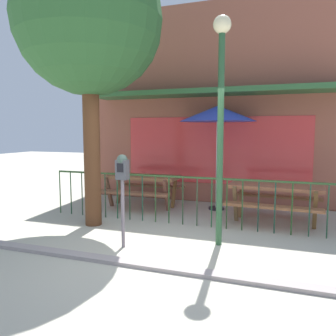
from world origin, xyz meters
TOP-DOWN VIEW (x-y plane):
  - ground at (0.00, 0.00)m, footprint 40.00×40.00m
  - pub_storefront at (0.00, 4.20)m, footprint 7.20×1.44m
  - patio_fence_front at (0.00, 1.71)m, footprint 6.08×0.04m
  - picnic_table_left at (-1.54, 2.87)m, footprint 1.80×1.36m
  - picnic_table_right at (1.56, 2.46)m, footprint 1.88×1.47m
  - patio_umbrella at (0.22, 3.22)m, footprint 1.76×1.76m
  - parking_meter_near at (-0.66, 0.15)m, footprint 0.18×0.17m
  - street_tree at (-1.81, 1.13)m, footprint 2.76×2.76m
  - street_lamp at (0.75, 0.77)m, footprint 0.28×0.28m
  - curb_edge at (0.00, -0.47)m, footprint 10.09×0.20m

SIDE VIEW (x-z plane):
  - ground at x=0.00m, z-range 0.00..0.00m
  - curb_edge at x=0.00m, z-range -0.06..0.06m
  - picnic_table_left at x=-1.54m, z-range 0.21..1.01m
  - picnic_table_right at x=1.56m, z-range 0.21..1.01m
  - patio_fence_front at x=0.00m, z-range 0.18..1.15m
  - parking_meter_near at x=-0.66m, z-range 0.40..1.89m
  - patio_umbrella at x=0.22m, z-range 1.01..3.43m
  - street_lamp at x=0.75m, z-range 0.58..4.17m
  - pub_storefront at x=0.00m, z-range -0.01..5.03m
  - street_tree at x=-1.81m, z-range 1.22..6.48m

